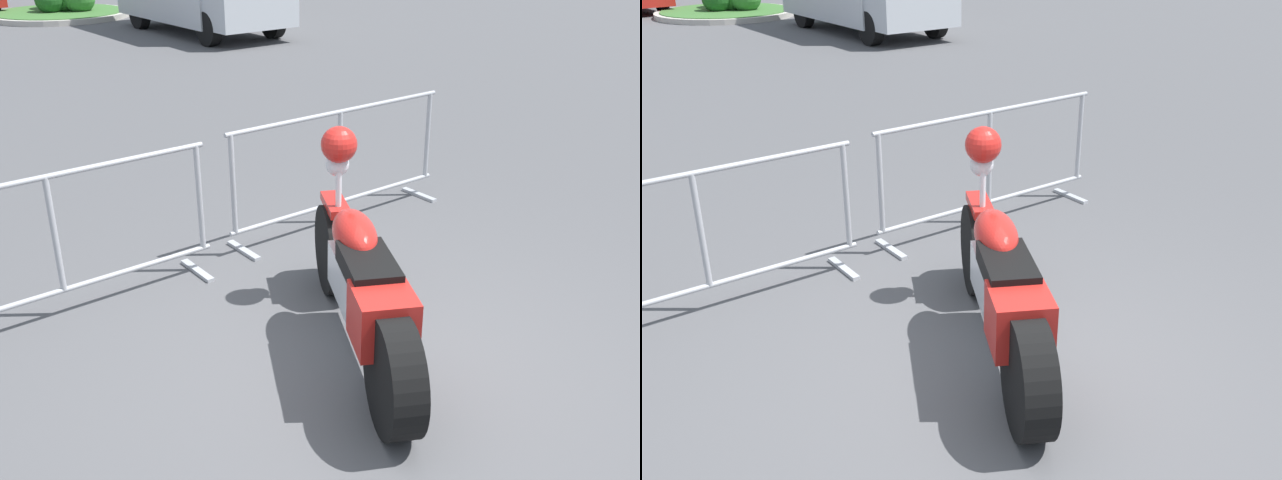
% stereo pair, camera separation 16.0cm
% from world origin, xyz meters
% --- Properties ---
extents(ground_plane, '(120.00, 120.00, 0.00)m').
position_xyz_m(ground_plane, '(0.00, 0.00, 0.00)').
color(ground_plane, '#4C4C4F').
extents(motorcycle, '(1.33, 2.11, 1.32)m').
position_xyz_m(motorcycle, '(0.16, 0.29, 0.50)').
color(motorcycle, black).
rests_on(motorcycle, ground).
extents(crowd_barrier_near, '(2.36, 0.51, 1.07)m').
position_xyz_m(crowd_barrier_near, '(-1.15, 1.96, 0.56)').
color(crowd_barrier_near, '#9EA0A5').
rests_on(crowd_barrier_near, ground).
extents(crowd_barrier_far, '(2.36, 0.51, 1.07)m').
position_xyz_m(crowd_barrier_far, '(1.48, 1.96, 0.56)').
color(crowd_barrier_far, '#9EA0A5').
rests_on(crowd_barrier_far, ground).
extents(planter_island, '(3.77, 3.77, 1.21)m').
position_xyz_m(planter_island, '(5.20, 17.67, 0.37)').
color(planter_island, '#ADA89E').
rests_on(planter_island, ground).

